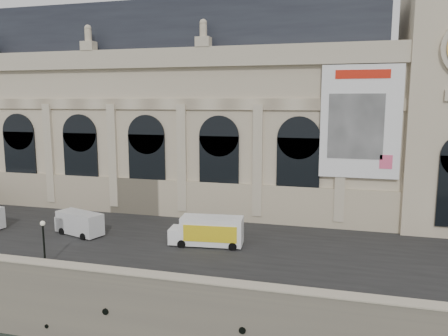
# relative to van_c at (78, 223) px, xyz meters

# --- Properties ---
(quay) EXTENTS (160.00, 70.00, 6.00)m
(quay) POSITION_rel_van_c_xyz_m (8.28, 23.17, -4.37)
(quay) COLOR gray
(quay) RESTS_ON ground
(street) EXTENTS (160.00, 24.00, 0.06)m
(street) POSITION_rel_van_c_xyz_m (8.28, 2.17, -1.34)
(street) COLOR #2D2D2D
(street) RESTS_ON quay
(parapet) EXTENTS (160.00, 1.40, 1.21)m
(parapet) POSITION_rel_van_c_xyz_m (8.28, -11.23, -0.75)
(parapet) COLOR gray
(parapet) RESTS_ON quay
(museum) EXTENTS (69.00, 18.70, 29.10)m
(museum) POSITION_rel_van_c_xyz_m (2.30, 19.03, 12.35)
(museum) COLOR beige
(museum) RESTS_ON quay
(van_c) EXTENTS (6.44, 4.01, 2.69)m
(van_c) POSITION_rel_van_c_xyz_m (0.00, 0.00, 0.00)
(van_c) COLOR silver
(van_c) RESTS_ON quay
(box_truck) EXTENTS (8.08, 3.47, 3.17)m
(box_truck) POSITION_rel_van_c_xyz_m (15.78, 0.14, 0.22)
(box_truck) COLOR white
(box_truck) RESTS_ON quay
(lamp_right) EXTENTS (0.46, 0.46, 4.56)m
(lamp_right) POSITION_rel_van_c_xyz_m (3.03, -9.92, 0.90)
(lamp_right) COLOR black
(lamp_right) RESTS_ON quay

